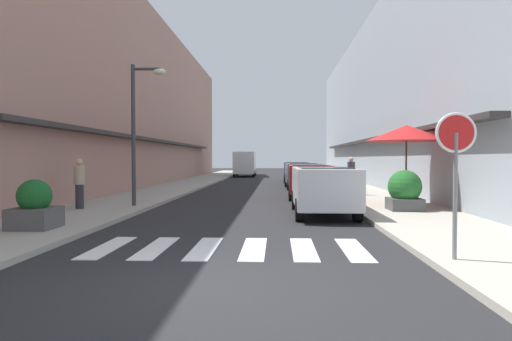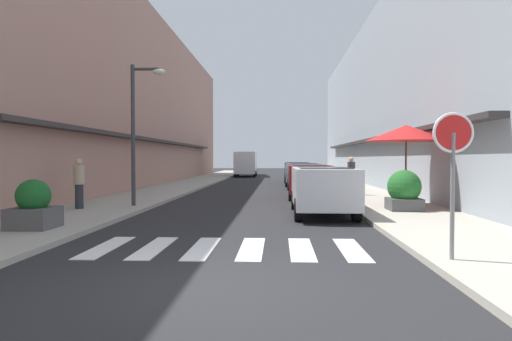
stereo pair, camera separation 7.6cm
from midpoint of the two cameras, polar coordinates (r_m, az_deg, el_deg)
ground_plane at (r=25.80m, az=0.81°, el=-2.32°), size 108.97×108.97×0.00m
sidewalk_left at (r=26.44m, az=-9.96°, el=-2.11°), size 3.12×69.35×0.12m
sidewalk_right at (r=26.08m, az=11.72°, el=-2.17°), size 3.12×69.35×0.12m
building_row_left at (r=29.19m, az=-17.22°, el=8.66°), size 5.50×46.58×10.78m
building_row_right at (r=28.57m, az=19.47°, el=8.48°), size 5.50×46.58×10.47m
crosswalk at (r=8.70m, az=-3.47°, el=-9.93°), size 5.20×2.20×0.01m
parked_car_near at (r=13.75m, az=8.68°, el=-1.87°), size 1.81×4.37×1.47m
parked_car_mid at (r=19.53m, az=6.97°, el=-0.86°), size 1.88×4.18×1.47m
parked_car_far at (r=25.77m, az=5.99°, el=-0.27°), size 1.90×4.39×1.47m
parked_car_distant at (r=32.57m, az=5.35°, el=0.10°), size 1.90×4.05×1.47m
delivery_van at (r=42.90m, az=-1.26°, el=1.10°), size 2.07×5.43×2.37m
round_street_sign at (r=7.75m, az=24.21°, el=2.73°), size 0.65×0.07×2.35m
street_lamp at (r=15.80m, az=-14.66°, el=6.46°), size 1.19×0.28×4.82m
cafe_umbrella at (r=16.00m, az=18.83°, el=4.54°), size 2.79×2.79×2.76m
planter_corner at (r=11.51m, az=-26.48°, el=-4.18°), size 0.96×0.96×1.14m
planter_midblock at (r=14.66m, az=18.62°, el=-2.50°), size 1.04×1.04×1.26m
pedestrian_walking_near at (r=15.40m, az=-21.62°, el=-1.44°), size 0.34×0.34×1.61m
pedestrian_walking_far at (r=20.24m, az=12.23°, el=-0.54°), size 0.34×0.34×1.69m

